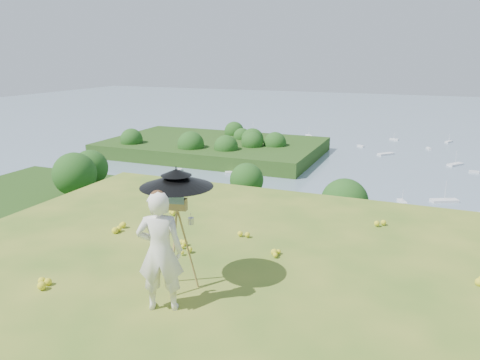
% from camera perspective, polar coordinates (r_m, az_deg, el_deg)
% --- Properties ---
extents(ground, '(14.00, 14.00, 0.00)m').
position_cam_1_polar(ground, '(6.13, 1.80, -20.55)').
color(ground, '#3F6D1F').
rests_on(ground, ground).
extents(shoreline_tier, '(170.00, 28.00, 8.00)m').
position_cam_1_polar(shoreline_tier, '(88.98, 19.22, -12.10)').
color(shoreline_tier, slate).
rests_on(shoreline_tier, bay_water).
extents(bay_water, '(700.00, 700.00, 0.00)m').
position_cam_1_polar(bay_water, '(247.55, 21.74, 5.42)').
color(bay_water, slate).
rests_on(bay_water, ground).
extents(peninsula, '(90.00, 60.00, 12.00)m').
position_cam_1_polar(peninsula, '(180.12, -3.32, 4.79)').
color(peninsula, '#1E3E11').
rests_on(peninsula, bay_water).
extents(slope_trees, '(110.00, 50.00, 6.00)m').
position_cam_1_polar(slope_trees, '(43.84, 18.21, -10.67)').
color(slope_trees, '#1D5319').
rests_on(slope_trees, forest_slope).
extents(harbor_town, '(110.00, 22.00, 5.00)m').
position_cam_1_polar(harbor_town, '(86.28, 19.60, -8.25)').
color(harbor_town, silver).
rests_on(harbor_town, shoreline_tier).
extents(moored_boats, '(140.00, 140.00, 0.70)m').
position_cam_1_polar(moored_boats, '(170.40, 16.97, 1.94)').
color(moored_boats, white).
rests_on(moored_boats, bay_water).
extents(wildflowers, '(10.00, 10.50, 0.12)m').
position_cam_1_polar(wildflowers, '(6.29, 2.65, -18.86)').
color(wildflowers, yellow).
rests_on(wildflowers, ground).
extents(painter, '(0.76, 0.65, 1.78)m').
position_cam_1_polar(painter, '(6.74, -9.72, -8.58)').
color(painter, white).
rests_on(painter, ground).
extents(field_easel, '(0.72, 0.72, 1.62)m').
position_cam_1_polar(field_easel, '(7.28, -7.54, -7.31)').
color(field_easel, '#A28444').
rests_on(field_easel, ground).
extents(sun_umbrella, '(1.46, 1.46, 0.64)m').
position_cam_1_polar(sun_umbrella, '(7.03, -7.73, -0.86)').
color(sun_umbrella, black).
rests_on(sun_umbrella, field_easel).
extents(painter_cap, '(0.26, 0.29, 0.10)m').
position_cam_1_polar(painter_cap, '(6.45, -10.05, -1.75)').
color(painter_cap, '#CF7271').
rests_on(painter_cap, painter).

